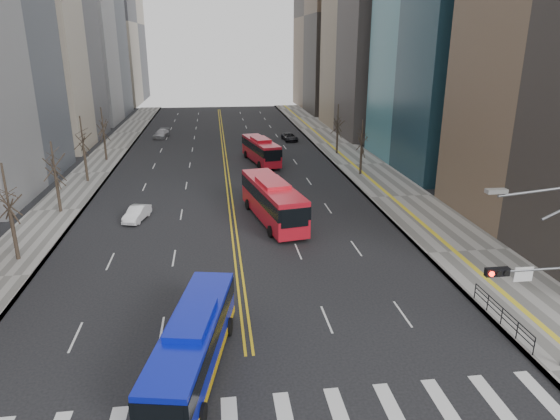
# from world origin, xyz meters

# --- Properties ---
(sidewalk_right) EXTENTS (7.00, 130.00, 0.15)m
(sidewalk_right) POSITION_xyz_m (17.50, 45.00, 0.07)
(sidewalk_right) COLOR slate
(sidewalk_right) RESTS_ON ground
(sidewalk_left) EXTENTS (5.00, 130.00, 0.15)m
(sidewalk_left) POSITION_xyz_m (-16.50, 45.00, 0.07)
(sidewalk_left) COLOR slate
(sidewalk_left) RESTS_ON ground
(centerline) EXTENTS (0.55, 100.00, 0.01)m
(centerline) POSITION_xyz_m (0.00, 55.00, 0.01)
(centerline) COLOR gold
(centerline) RESTS_ON ground
(signal_mast) EXTENTS (5.37, 0.37, 9.39)m
(signal_mast) POSITION_xyz_m (13.77, 2.00, 4.86)
(signal_mast) COLOR slate
(signal_mast) RESTS_ON ground
(pedestrian_railing) EXTENTS (0.06, 6.06, 1.02)m
(pedestrian_railing) POSITION_xyz_m (14.30, 6.00, 0.82)
(pedestrian_railing) COLOR black
(pedestrian_railing) RESTS_ON sidewalk_right
(street_trees) EXTENTS (35.20, 47.20, 7.60)m
(street_trees) POSITION_xyz_m (-7.18, 34.55, 4.87)
(street_trees) COLOR #30251D
(street_trees) RESTS_ON ground
(blue_bus) EXTENTS (4.35, 10.88, 3.13)m
(blue_bus) POSITION_xyz_m (-2.74, 4.00, 1.64)
(blue_bus) COLOR #0B16A5
(blue_bus) RESTS_ON ground
(red_bus_near) EXTENTS (4.82, 12.11, 3.73)m
(red_bus_near) POSITION_xyz_m (3.58, 25.18, 2.07)
(red_bus_near) COLOR red
(red_bus_near) RESTS_ON ground
(red_bus_far) EXTENTS (4.43, 10.72, 3.33)m
(red_bus_far) POSITION_xyz_m (4.69, 48.09, 1.86)
(red_bus_far) COLOR red
(red_bus_far) RESTS_ON ground
(car_white) EXTENTS (2.28, 4.07, 1.27)m
(car_white) POSITION_xyz_m (-8.55, 26.93, 0.64)
(car_white) COLOR white
(car_white) RESTS_ON ground
(car_dark_mid) EXTENTS (2.81, 4.86, 1.55)m
(car_dark_mid) POSITION_xyz_m (6.58, 50.79, 0.78)
(car_dark_mid) COLOR black
(car_dark_mid) RESTS_ON ground
(car_silver) EXTENTS (2.70, 4.94, 1.36)m
(car_silver) POSITION_xyz_m (-10.18, 68.66, 0.68)
(car_silver) COLOR #A8A7AC
(car_silver) RESTS_ON ground
(car_dark_far) EXTENTS (2.49, 4.56, 1.21)m
(car_dark_far) POSITION_xyz_m (10.81, 63.07, 0.61)
(car_dark_far) COLOR black
(car_dark_far) RESTS_ON ground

